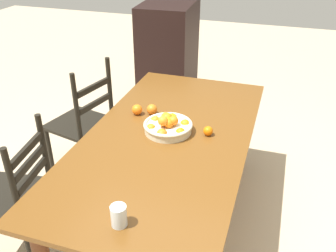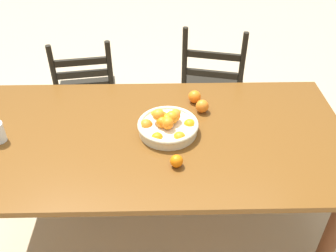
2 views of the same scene
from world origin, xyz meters
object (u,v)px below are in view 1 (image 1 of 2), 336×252
at_px(cabinet, 169,55).
at_px(fruit_bowl, 168,126).
at_px(chair_by_cabinet, 83,124).
at_px(orange_loose_0, 208,131).
at_px(orange_loose_2, 137,110).
at_px(chair_near_window, 16,196).
at_px(drinking_glass, 119,216).
at_px(orange_loose_1, 152,109).
at_px(dining_table, 168,150).

bearing_deg(cabinet, fruit_bowl, -165.39).
relative_size(chair_by_cabinet, fruit_bowl, 3.16).
relative_size(fruit_bowl, orange_loose_0, 5.20).
relative_size(orange_loose_0, orange_loose_2, 0.84).
xyz_separation_m(chair_near_window, drinking_glass, (-0.28, -0.84, 0.34)).
distance_m(cabinet, orange_loose_1, 1.77).
xyz_separation_m(dining_table, chair_near_window, (-0.52, 0.81, -0.18)).
bearing_deg(fruit_bowl, drinking_glass, -176.70).
height_order(chair_near_window, orange_loose_2, chair_near_window).
relative_size(cabinet, orange_loose_0, 19.02).
height_order(dining_table, orange_loose_0, orange_loose_0).
height_order(dining_table, cabinet, cabinet).
relative_size(chair_by_cabinet, orange_loose_1, 13.71).
relative_size(dining_table, orange_loose_0, 32.57).
xyz_separation_m(chair_by_cabinet, fruit_bowl, (-0.35, -0.84, 0.32)).
bearing_deg(chair_near_window, orange_loose_0, 111.81).
relative_size(orange_loose_1, orange_loose_2, 1.01).
bearing_deg(chair_near_window, orange_loose_2, 136.65).
distance_m(cabinet, drinking_glass, 2.84).
xyz_separation_m(chair_by_cabinet, cabinet, (1.55, -0.23, 0.12)).
xyz_separation_m(cabinet, orange_loose_1, (-1.71, -0.43, 0.20)).
bearing_deg(drinking_glass, chair_near_window, 71.42).
bearing_deg(chair_by_cabinet, dining_table, 77.75).
height_order(fruit_bowl, orange_loose_2, fruit_bowl).
height_order(chair_by_cabinet, orange_loose_2, chair_by_cabinet).
xyz_separation_m(chair_by_cabinet, drinking_glass, (-1.20, -0.89, 0.33)).
xyz_separation_m(orange_loose_1, drinking_glass, (-1.05, -0.23, 0.02)).
bearing_deg(orange_loose_2, drinking_glass, -162.13).
height_order(cabinet, fruit_bowl, cabinet).
relative_size(chair_near_window, orange_loose_1, 12.85).
xyz_separation_m(chair_near_window, chair_by_cabinet, (0.92, 0.05, 0.01)).
relative_size(fruit_bowl, drinking_glass, 3.03).
bearing_deg(chair_near_window, orange_loose_1, 133.17).
bearing_deg(fruit_bowl, chair_near_window, 125.74).
bearing_deg(fruit_bowl, dining_table, -163.59).
height_order(chair_by_cabinet, orange_loose_0, chair_by_cabinet).
height_order(dining_table, fruit_bowl, fruit_bowl).
bearing_deg(chair_by_cabinet, chair_near_window, 16.17).
height_order(dining_table, drinking_glass, drinking_glass).
bearing_deg(orange_loose_0, fruit_bowl, 98.04).
height_order(chair_near_window, drinking_glass, chair_near_window).
bearing_deg(orange_loose_2, chair_by_cabinet, 71.57).
bearing_deg(orange_loose_2, fruit_bowl, -120.18).
relative_size(dining_table, fruit_bowl, 6.27).
xyz_separation_m(dining_table, orange_loose_0, (0.09, -0.24, 0.13)).
bearing_deg(orange_loose_0, cabinet, 24.93).
bearing_deg(chair_by_cabinet, orange_loose_0, 86.93).
relative_size(dining_table, orange_loose_2, 27.35).
relative_size(chair_near_window, drinking_glass, 8.99).
height_order(cabinet, orange_loose_0, cabinet).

